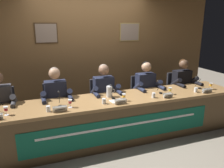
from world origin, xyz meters
name	(u,v)px	position (x,y,z in m)	size (l,w,h in m)	color
ground_plane	(112,138)	(0.00, 0.00, 0.00)	(12.00, 12.00, 0.00)	gray
wall_back_panelled	(90,54)	(0.00, 1.38, 1.30)	(5.83, 0.14, 2.60)	brown
conference_table	(115,113)	(0.00, -0.12, 0.52)	(4.63, 0.78, 0.74)	olive
chair_far_left	(4,116)	(-1.73, 0.57, 0.45)	(0.44, 0.45, 0.91)	black
panelist_far_left	(0,104)	(-1.73, 0.37, 0.72)	(0.51, 0.48, 1.24)	black
juice_glass_far_left	(6,109)	(-1.58, -0.16, 0.82)	(0.06, 0.06, 0.12)	white
chair_left	(56,109)	(-0.87, 0.57, 0.45)	(0.44, 0.45, 0.91)	black
panelist_left	(56,98)	(-0.87, 0.37, 0.72)	(0.51, 0.48, 1.24)	black
nameplate_left	(60,109)	(-0.88, -0.28, 0.78)	(0.20, 0.06, 0.08)	white
juice_glass_left	(70,102)	(-0.72, -0.17, 0.82)	(0.06, 0.06, 0.12)	white
water_cup_left	(48,109)	(-1.04, -0.22, 0.77)	(0.06, 0.06, 0.08)	silver
microphone_left	(60,101)	(-0.86, -0.05, 0.81)	(0.06, 0.17, 0.22)	black
chair_center	(102,103)	(0.00, 0.57, 0.45)	(0.44, 0.45, 0.91)	black
panelist_center	(105,93)	(0.00, 0.37, 0.72)	(0.51, 0.48, 1.24)	black
nameplate_center	(121,101)	(0.04, -0.29, 0.78)	(0.19, 0.06, 0.08)	white
juice_glass_center	(124,96)	(0.13, -0.18, 0.82)	(0.06, 0.06, 0.12)	white
water_cup_center	(104,101)	(-0.20, -0.19, 0.77)	(0.06, 0.06, 0.08)	silver
microphone_center	(113,94)	(0.01, 0.01, 0.81)	(0.06, 0.17, 0.22)	black
chair_right	(142,98)	(0.87, 0.57, 0.45)	(0.44, 0.45, 0.91)	black
panelist_right	(147,88)	(0.87, 0.37, 0.72)	(0.51, 0.48, 1.24)	black
nameplate_right	(168,95)	(0.90, -0.28, 0.78)	(0.17, 0.06, 0.08)	white
juice_glass_right	(170,90)	(1.03, -0.14, 0.82)	(0.06, 0.06, 0.12)	white
water_cup_right	(154,96)	(0.67, -0.20, 0.77)	(0.06, 0.06, 0.08)	silver
microphone_right	(160,89)	(0.91, -0.01, 0.81)	(0.06, 0.17, 0.22)	black
chair_far_right	(177,94)	(1.73, 0.57, 0.45)	(0.44, 0.45, 0.91)	black
panelist_far_right	(184,84)	(1.73, 0.37, 0.72)	(0.51, 0.48, 1.24)	black
nameplate_far_right	(207,91)	(1.72, -0.29, 0.78)	(0.20, 0.06, 0.08)	white
juice_glass_far_right	(211,85)	(1.94, -0.14, 0.82)	(0.06, 0.06, 0.12)	white
water_cup_far_right	(196,90)	(1.55, -0.19, 0.77)	(0.06, 0.06, 0.08)	silver
microphone_far_right	(199,84)	(1.77, 0.00, 0.81)	(0.06, 0.17, 0.22)	black
water_pitcher_central	(109,91)	(-0.01, 0.10, 0.83)	(0.15, 0.10, 0.21)	silver
document_stack_center	(117,101)	(0.03, -0.16, 0.74)	(0.23, 0.18, 0.01)	white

